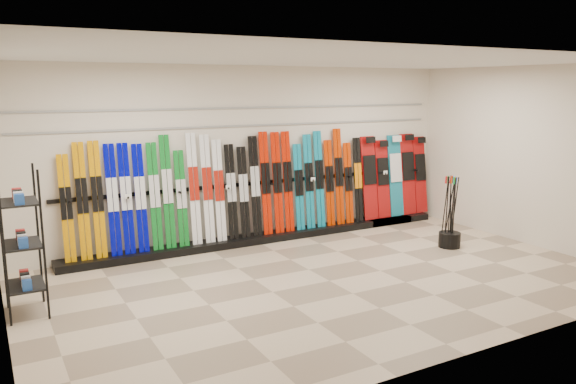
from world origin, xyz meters
TOP-DOWN VIEW (x-y plane):
  - floor at (0.00, 0.00)m, footprint 8.00×8.00m
  - back_wall at (0.00, 2.50)m, footprint 8.00×0.00m
  - right_wall at (4.00, 0.00)m, footprint 0.00×5.00m
  - ceiling at (0.00, 0.00)m, footprint 8.00×8.00m
  - ski_rack_base at (0.22, 2.28)m, footprint 8.00×0.40m
  - skis at (-0.47, 2.33)m, footprint 5.37×0.23m
  - snowboards at (3.08, 2.36)m, footprint 1.58×0.25m
  - accessory_rack at (-3.75, 0.80)m, footprint 0.40×0.60m
  - pole_bin at (2.68, 0.43)m, footprint 0.36×0.36m
  - ski_poles at (2.67, 0.44)m, footprint 0.17×0.26m
  - slatwall_rail_0 at (0.00, 2.48)m, footprint 7.60×0.02m
  - slatwall_rail_1 at (0.00, 2.48)m, footprint 7.60×0.02m

SIDE VIEW (x-z plane):
  - floor at x=0.00m, z-range 0.00..0.00m
  - ski_rack_base at x=0.22m, z-range 0.00..0.12m
  - pole_bin at x=2.68m, z-range 0.00..0.25m
  - ski_poles at x=2.67m, z-range 0.02..1.20m
  - accessory_rack at x=-3.75m, z-range 0.00..1.75m
  - snowboards at x=3.08m, z-range 0.10..1.71m
  - skis at x=-0.47m, z-range 0.06..1.86m
  - back_wall at x=0.00m, z-range -2.50..5.50m
  - right_wall at x=4.00m, z-range -1.00..4.00m
  - slatwall_rail_0 at x=0.00m, z-range 1.98..2.02m
  - slatwall_rail_1 at x=0.00m, z-range 2.28..2.31m
  - ceiling at x=0.00m, z-range 3.00..3.00m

